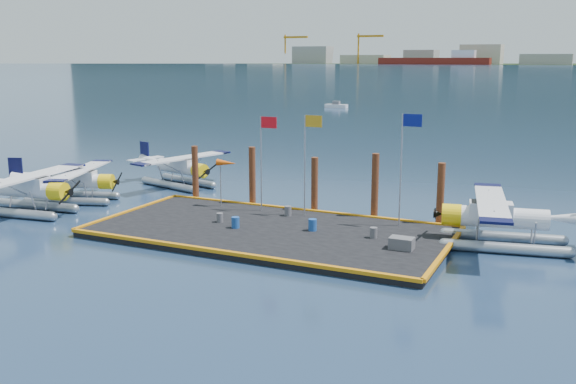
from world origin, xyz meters
name	(u,v)px	position (x,y,z in m)	size (l,w,h in m)	color
ground	(270,235)	(0.00, 0.00, 0.00)	(4000.00, 4000.00, 0.00)	#18294A
dock	(270,232)	(0.00, 0.00, 0.20)	(20.00, 10.00, 0.40)	black
dock_bumpers	(270,227)	(0.00, 0.00, 0.49)	(20.25, 10.25, 0.18)	#CB7A0B
seaplane_a	(27,192)	(-16.55, -2.06, 1.50)	(8.82, 9.74, 3.44)	gray
seaplane_b	(76,183)	(-16.19, 2.03, 1.35)	(8.10, 8.62, 3.10)	gray
seaplane_c	(181,169)	(-12.64, 9.64, 1.39)	(8.33, 8.96, 3.19)	gray
seaplane_d	(498,220)	(12.07, 3.04, 1.49)	(8.85, 9.67, 3.42)	gray
drum_0	(220,218)	(-3.37, 0.07, 0.68)	(0.39, 0.39, 0.55)	#515155
drum_2	(313,225)	(2.37, 0.65, 0.74)	(0.48, 0.48, 0.67)	#19448E
drum_3	(235,222)	(-1.87, -0.68, 0.72)	(0.46, 0.46, 0.65)	#19448E
drum_4	(373,233)	(5.94, 0.69, 0.69)	(0.41, 0.41, 0.58)	#515155
drum_5	(288,211)	(-0.35, 3.20, 0.71)	(0.43, 0.43, 0.61)	#515155
crate	(402,243)	(7.87, -0.70, 0.71)	(1.22, 0.81, 0.61)	#515155
flagpole_red	(264,149)	(-2.29, 3.80, 4.40)	(1.14, 0.08, 6.00)	#919199
flagpole_yellow	(308,150)	(0.70, 3.80, 4.51)	(1.14, 0.08, 6.20)	#919199
flagpole_blue	(405,153)	(6.70, 3.80, 4.69)	(1.14, 0.08, 6.50)	#919199
windsock	(227,164)	(-5.03, 3.80, 3.23)	(1.40, 0.44, 3.12)	#919199
piling_0	(195,175)	(-8.50, 5.40, 2.00)	(0.44, 0.44, 4.00)	#452013
piling_1	(252,178)	(-4.00, 5.40, 2.10)	(0.44, 0.44, 4.20)	#452013
piling_2	(315,187)	(0.50, 5.40, 1.90)	(0.44, 0.44, 3.80)	#452013
piling_3	(375,188)	(4.50, 5.40, 2.15)	(0.44, 0.44, 4.30)	#452013
piling_4	(440,197)	(8.50, 5.40, 2.00)	(0.44, 0.44, 4.00)	#452013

